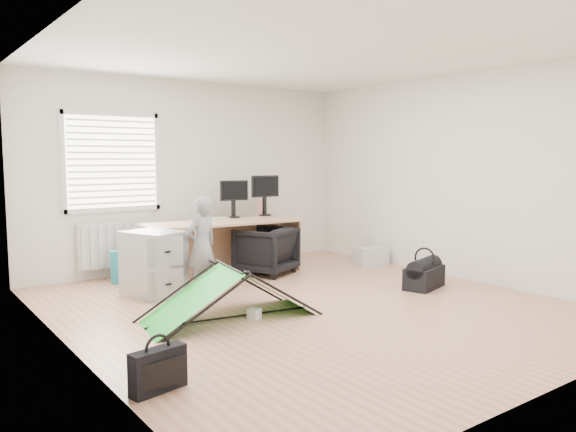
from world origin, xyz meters
TOP-DOWN VIEW (x-y plane):
  - ground at (0.00, 0.00)m, footprint 5.50×5.50m
  - back_wall at (0.00, 2.75)m, footprint 5.00×0.02m
  - window at (-1.20, 2.71)m, footprint 1.20×0.06m
  - radiator at (-1.20, 2.67)m, footprint 1.00×0.12m
  - desk at (0.05, 1.94)m, footprint 2.23×0.88m
  - filing_cabinet at (-1.19, 1.43)m, footprint 0.69×0.78m
  - monitor_left at (0.38, 2.25)m, footprint 0.42×0.16m
  - monitor_right at (0.91, 2.24)m, footprint 0.46×0.11m
  - keyboard at (0.07, 2.22)m, footprint 0.44×0.25m
  - thermos at (0.84, 2.26)m, footprint 0.07×0.07m
  - office_chair at (0.55, 1.67)m, footprint 0.94×0.95m
  - person at (-0.71, 1.13)m, footprint 0.48×0.37m
  - kite at (-0.96, 0.08)m, footprint 1.81×1.03m
  - storage_crate at (2.22, 1.32)m, footprint 0.52×0.42m
  - tote_bag at (-1.22, 2.31)m, footprint 0.38×0.24m
  - laptop_bag at (-2.25, -1.15)m, footprint 0.42×0.20m
  - white_box at (-0.77, -0.08)m, footprint 0.14×0.14m
  - duffel_bag at (1.66, -0.19)m, footprint 0.67×0.48m

SIDE VIEW (x-z plane):
  - ground at x=0.00m, z-range 0.00..0.00m
  - white_box at x=-0.77m, z-range 0.00..0.11m
  - storage_crate at x=2.22m, z-range 0.00..0.26m
  - duffel_bag at x=1.66m, z-range 0.00..0.26m
  - laptop_bag at x=-2.25m, z-range 0.00..0.31m
  - tote_bag at x=-1.22m, z-range 0.00..0.42m
  - kite at x=-0.96m, z-range 0.00..0.53m
  - office_chair at x=0.55m, z-range 0.00..0.66m
  - desk at x=0.05m, z-range 0.00..0.74m
  - filing_cabinet at x=-1.19m, z-range 0.00..0.76m
  - radiator at x=-1.20m, z-range 0.15..0.75m
  - person at x=-0.71m, z-range 0.00..1.16m
  - keyboard at x=0.07m, z-range 0.74..0.76m
  - thermos at x=0.84m, z-range 0.74..0.97m
  - monitor_left at x=0.38m, z-range 0.74..1.14m
  - monitor_right at x=0.91m, z-range 0.74..1.18m
  - back_wall at x=0.00m, z-range 0.00..2.70m
  - window at x=-1.20m, z-range 0.95..2.15m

